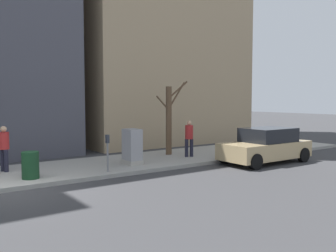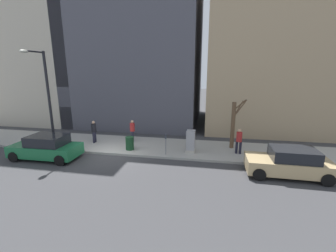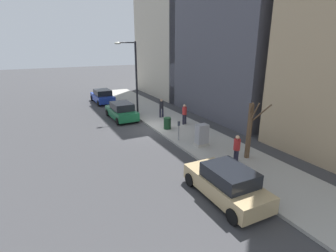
{
  "view_description": "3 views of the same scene",
  "coord_description": "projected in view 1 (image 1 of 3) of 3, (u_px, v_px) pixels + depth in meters",
  "views": [
    {
      "loc": [
        -11.69,
        2.38,
        2.8
      ],
      "look_at": [
        0.31,
        -6.24,
        1.71
      ],
      "focal_mm": 40.0,
      "sensor_mm": 36.0,
      "label": 1
    },
    {
      "loc": [
        -12.94,
        -6.33,
        5.36
      ],
      "look_at": [
        1.76,
        -3.56,
        1.72
      ],
      "focal_mm": 24.0,
      "sensor_mm": 36.0,
      "label": 2
    },
    {
      "loc": [
        -7.89,
        -18.31,
        6.56
      ],
      "look_at": [
        -0.41,
        -3.74,
        1.32
      ],
      "focal_mm": 28.0,
      "sensor_mm": 36.0,
      "label": 3
    }
  ],
  "objects": [
    {
      "name": "parked_car_tan",
      "position": [
        266.0,
        146.0,
        16.29
      ],
      "size": [
        1.95,
        4.22,
        1.52
      ],
      "rotation": [
        0.0,
        0.0,
        -0.01
      ],
      "color": "tan",
      "rests_on": "ground"
    },
    {
      "name": "parking_meter",
      "position": [
        108.0,
        149.0,
        13.48
      ],
      "size": [
        0.14,
        0.1,
        1.35
      ],
      "color": "slate",
      "rests_on": "sidewalk"
    },
    {
      "name": "pedestrian_midblock",
      "position": [
        4.0,
        146.0,
        13.53
      ],
      "size": [
        0.39,
        0.36,
        1.66
      ],
      "rotation": [
        0.0,
        0.0,
        3.41
      ],
      "color": "#1E1E2D",
      "rests_on": "sidewalk"
    },
    {
      "name": "trash_bin",
      "position": [
        30.0,
        165.0,
        12.36
      ],
      "size": [
        0.56,
        0.56,
        0.9
      ],
      "primitive_type": "cylinder",
      "color": "#14381E",
      "rests_on": "sidewalk"
    },
    {
      "name": "bare_tree",
      "position": [
        169.0,
        118.0,
        17.67
      ],
      "size": [
        1.7,
        0.92,
        3.49
      ],
      "color": "brown",
      "rests_on": "sidewalk"
    },
    {
      "name": "utility_box",
      "position": [
        132.0,
        147.0,
        15.06
      ],
      "size": [
        0.83,
        0.61,
        1.43
      ],
      "color": "#A8A399",
      "rests_on": "sidewalk"
    },
    {
      "name": "ground_plane",
      "position": [
        3.0,
        193.0,
        11.06
      ],
      "size": [
        120.0,
        120.0,
        0.0
      ],
      "primitive_type": "plane",
      "color": "#38383A"
    },
    {
      "name": "pedestrian_near_meter",
      "position": [
        189.0,
        136.0,
        16.98
      ],
      "size": [
        0.36,
        0.39,
        1.66
      ],
      "rotation": [
        0.0,
        0.0,
        4.41
      ],
      "color": "#1E1E2D",
      "rests_on": "sidewalk"
    }
  ]
}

